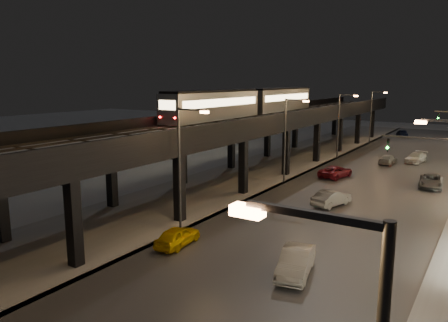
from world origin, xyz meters
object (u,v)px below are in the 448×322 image
Objects in this scene: car_taxi at (177,237)px; car_onc_dark at (431,182)px; car_near_white at (331,199)px; car_mid_silver at (336,172)px; car_onc_silver at (296,263)px; car_far_white at (402,133)px; car_mid_dark at (388,160)px; car_onc_white at (416,158)px; subway_train at (251,102)px.

car_onc_dark is (12.04, 26.36, 0.00)m from car_taxi.
car_mid_silver is at bearing -58.62° from car_near_white.
car_onc_silver is 26.55m from car_onc_dark.
car_far_white is at bearing -70.81° from car_near_white.
car_near_white is 0.93× the size of car_onc_silver.
car_mid_silver is 1.14× the size of car_mid_dark.
car_mid_silver is at bearing 75.73° from car_mid_dark.
car_far_white is at bearing -78.51° from car_mid_silver.
car_near_white is 0.90× the size of car_onc_dark.
car_onc_dark is at bearing -166.51° from car_mid_silver.
car_onc_silver is 40.39m from car_onc_white.
car_onc_silver is (17.74, -27.03, -7.47)m from subway_train.
car_mid_silver reaches higher than car_mid_dark.
car_near_white reaches higher than car_onc_white.
car_onc_white is at bearing 36.84° from subway_train.
car_far_white is 0.94× the size of car_onc_silver.
car_near_white is 13.45m from car_onc_dark.
subway_train is 33.18m from car_onc_silver.
car_mid_dark is 30.98m from car_far_white.
car_taxi is at bearing 69.29° from car_far_white.
car_taxi is at bearing 84.09° from car_near_white.
car_far_white is 0.90× the size of car_onc_dark.
car_onc_dark is at bearing -1.95° from subway_train.
car_mid_silver reaches higher than car_taxi.
subway_train is 29.64m from car_taxi.
subway_train is 7.05× the size of car_onc_dark.
car_far_white is (-0.52, 42.22, 0.05)m from car_mid_silver.
car_mid_silver is 9.78m from car_onc_dark.
car_mid_dark is at bearing -95.03° from car_mid_silver.
car_mid_dark is 12.79m from car_onc_dark.
car_onc_white is (-3.57, 14.09, 0.02)m from car_onc_dark.
car_onc_silver is at bearing 115.98° from car_near_white.
car_onc_silver reaches higher than car_mid_dark.
car_mid_silver is at bearing -5.85° from subway_train.
subway_train is 7.34× the size of car_onc_silver.
car_near_white is 53.69m from car_far_white.
subway_train reaches higher than car_onc_silver.
subway_train is 6.89× the size of car_mid_silver.
car_near_white is 14.76m from car_onc_silver.
car_onc_silver reaches higher than car_mid_silver.
car_taxi is at bearing 167.90° from car_onc_silver.
car_near_white is (5.59, 14.56, 0.04)m from car_taxi.
car_near_white is at bearing 88.35° from car_onc_silver.
car_onc_silver is at bearing 76.32° from car_far_white.
car_onc_silver is (6.63, -68.05, 0.02)m from car_far_white.
car_mid_silver is 11.92m from car_mid_dark.
car_onc_white is at bearing 98.45° from car_onc_dark.
car_onc_silver is at bearing 114.08° from car_mid_silver.
subway_train reaches higher than car_near_white.
car_onc_dark is at bearing 69.52° from car_onc_silver.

